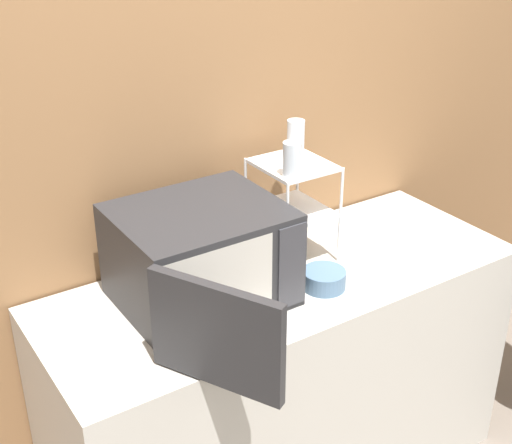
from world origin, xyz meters
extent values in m
cube|color=olive|center=(0.00, 0.67, 1.30)|extent=(8.00, 0.06, 2.60)
cube|color=#B7B2A8|center=(0.00, 0.31, 0.44)|extent=(1.65, 0.63, 0.89)
cube|color=#262628|center=(-0.29, 0.35, 1.04)|extent=(0.50, 0.42, 0.31)
cube|color=#B7B2A8|center=(-0.35, 0.15, 1.04)|extent=(0.36, 0.01, 0.27)
cube|color=#333338|center=(-0.10, 0.14, 1.04)|extent=(0.10, 0.01, 0.27)
cube|color=#262628|center=(-0.47, -0.04, 1.04)|extent=(0.21, 0.36, 0.30)
cylinder|color=white|center=(0.00, 0.30, 1.06)|extent=(0.01, 0.01, 0.35)
cylinder|color=white|center=(0.22, 0.30, 1.06)|extent=(0.01, 0.01, 0.35)
cylinder|color=white|center=(0.00, 0.55, 1.06)|extent=(0.01, 0.01, 0.35)
cylinder|color=white|center=(0.22, 0.55, 1.06)|extent=(0.01, 0.01, 0.35)
cube|color=white|center=(0.11, 0.43, 1.06)|extent=(0.22, 0.25, 0.01)
cube|color=white|center=(0.11, 0.43, 1.23)|extent=(0.22, 0.25, 0.01)
cylinder|color=silver|center=(0.04, 0.34, 1.29)|extent=(0.06, 0.06, 0.11)
cylinder|color=silver|center=(0.18, 0.51, 1.29)|extent=(0.06, 0.06, 0.11)
cylinder|color=slate|center=(0.07, 0.19, 0.89)|extent=(0.08, 0.08, 0.01)
cylinder|color=slate|center=(0.07, 0.19, 0.92)|extent=(0.14, 0.14, 0.06)
camera|label=1|loc=(-1.20, -1.34, 2.11)|focal=50.00mm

